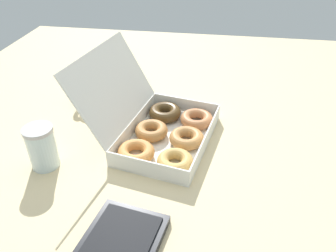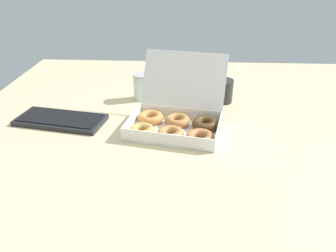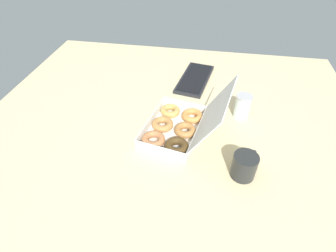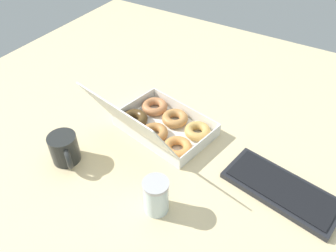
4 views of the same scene
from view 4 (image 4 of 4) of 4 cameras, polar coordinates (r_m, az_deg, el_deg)
ground_plane at (r=123.84cm, az=-2.14°, el=0.42°), size 180.00×180.00×2.00cm
donut_box at (r=116.70cm, az=-1.31°, el=0.19°), size 38.66×39.03×24.44cm
keyboard at (r=105.74cm, az=19.13°, el=-10.36°), size 36.11×20.56×2.20cm
coffee_mug at (r=110.66cm, az=-17.58°, el=-3.81°), size 12.24×9.80×10.00cm
glass_jar at (r=92.75cm, az=-2.08°, el=-12.07°), size 7.44×7.44×11.62cm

